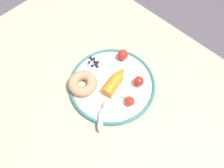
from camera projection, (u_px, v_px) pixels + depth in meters
name	position (u px, v px, depth m)	size (l,w,h in m)	color
ground_plane	(105.00, 141.00, 1.47)	(6.00, 6.00, 0.00)	#514850
dining_table	(100.00, 100.00, 0.91)	(1.18, 0.89, 0.72)	#9C9D83
plate	(112.00, 84.00, 0.85)	(0.32, 0.32, 0.02)	silver
banana	(110.00, 107.00, 0.79)	(0.07, 0.19, 0.03)	beige
carrot_orange	(116.00, 80.00, 0.83)	(0.07, 0.13, 0.04)	orange
donut	(83.00, 83.00, 0.82)	(0.11, 0.11, 0.04)	tan
blueberry_pile	(94.00, 62.00, 0.88)	(0.06, 0.04, 0.02)	#191638
tomato_near	(130.00, 101.00, 0.79)	(0.03, 0.03, 0.03)	red
tomato_mid	(139.00, 81.00, 0.83)	(0.04, 0.04, 0.04)	red
tomato_far	(123.00, 55.00, 0.88)	(0.04, 0.04, 0.04)	red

